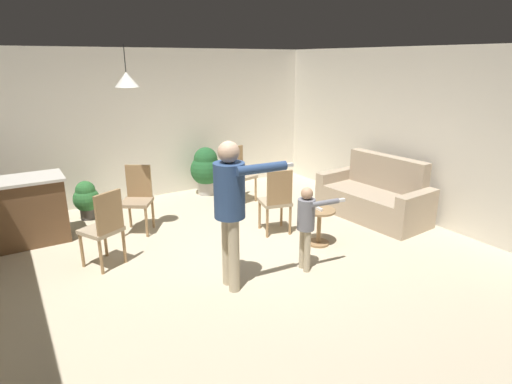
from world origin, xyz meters
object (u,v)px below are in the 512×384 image
object	(u,v)px
person_child	(307,219)
potted_plant_corner	(86,198)
dining_chair_near_wall	(239,172)
dining_chair_spare	(277,199)
kitchen_counter	(18,212)
spare_remote_on_table	(319,209)
dining_chair_by_counter	(104,226)
couch_floral	(375,198)
person_adult	(231,200)
potted_plant_by_wall	(206,169)
side_table_by_couch	(319,222)
dining_chair_centre_back	(138,196)

from	to	relation	value
person_child	potted_plant_corner	bearing A→B (deg)	-141.98
person_child	dining_chair_near_wall	world-z (taller)	person_child
dining_chair_spare	kitchen_counter	bearing A→B (deg)	168.21
dining_chair_near_wall	spare_remote_on_table	xyz separation A→B (m)	(-0.02, -2.29, -0.01)
dining_chair_by_counter	spare_remote_on_table	distance (m)	2.81
couch_floral	person_adult	bearing A→B (deg)	99.29
person_adult	potted_plant_by_wall	bearing A→B (deg)	163.96
dining_chair_by_counter	potted_plant_corner	world-z (taller)	dining_chair_by_counter
person_child	potted_plant_by_wall	world-z (taller)	person_child
dining_chair_spare	potted_plant_by_wall	size ratio (longest dim) A/B	1.09
couch_floral	person_adult	size ratio (longest dim) A/B	1.09
potted_plant_corner	potted_plant_by_wall	size ratio (longest dim) A/B	0.69
side_table_by_couch	potted_plant_corner	distance (m)	3.78
dining_chair_by_counter	dining_chair_spare	bearing A→B (deg)	-32.64
dining_chair_near_wall	person_child	bearing A→B (deg)	64.82
person_adult	person_child	size ratio (longest dim) A/B	1.59
couch_floral	side_table_by_couch	distance (m)	1.53
dining_chair_spare	potted_plant_corner	xyz separation A→B (m)	(-2.28, 2.14, -0.19)
dining_chair_centre_back	spare_remote_on_table	world-z (taller)	dining_chair_centre_back
side_table_by_couch	dining_chair_near_wall	bearing A→B (deg)	89.99
dining_chair_by_counter	dining_chair_near_wall	distance (m)	3.03
kitchen_counter	dining_chair_centre_back	world-z (taller)	dining_chair_centre_back
person_adult	potted_plant_by_wall	distance (m)	3.61
kitchen_counter	person_child	distance (m)	4.00
kitchen_counter	dining_chair_by_counter	bearing A→B (deg)	-56.87
side_table_by_couch	dining_chair_by_counter	xyz separation A→B (m)	(-2.69, 0.88, 0.22)
dining_chair_near_wall	couch_floral	bearing A→B (deg)	115.37
couch_floral	dining_chair_centre_back	bearing A→B (deg)	62.72
side_table_by_couch	person_child	size ratio (longest dim) A/B	0.49
kitchen_counter	dining_chair_centre_back	distance (m)	1.61
dining_chair_near_wall	spare_remote_on_table	world-z (taller)	dining_chair_near_wall
potted_plant_corner	couch_floral	bearing A→B (deg)	-30.64
person_child	dining_chair_spare	distance (m)	1.18
couch_floral	potted_plant_corner	distance (m)	4.72
couch_floral	kitchen_counter	world-z (taller)	couch_floral
dining_chair_centre_back	person_child	bearing A→B (deg)	153.86
dining_chair_near_wall	potted_plant_by_wall	distance (m)	0.76
kitchen_counter	dining_chair_spare	world-z (taller)	dining_chair_spare
dining_chair_by_counter	dining_chair_near_wall	xyz separation A→B (m)	(2.69, 1.40, 0.00)
potted_plant_by_wall	couch_floral	bearing A→B (deg)	-54.77
dining_chair_near_wall	kitchen_counter	bearing A→B (deg)	-11.39
person_adult	person_child	world-z (taller)	person_adult
dining_chair_by_counter	person_child	bearing A→B (deg)	-60.43
potted_plant_corner	dining_chair_near_wall	bearing A→B (deg)	-10.80
kitchen_counter	spare_remote_on_table	xyz separation A→B (m)	(3.54, -2.23, 0.06)
dining_chair_near_wall	potted_plant_by_wall	world-z (taller)	dining_chair_near_wall
dining_chair_spare	side_table_by_couch	bearing A→B (deg)	-51.23
potted_plant_corner	spare_remote_on_table	size ratio (longest dim) A/B	4.90
kitchen_counter	dining_chair_near_wall	distance (m)	3.56
kitchen_counter	dining_chair_centre_back	xyz separation A→B (m)	(1.57, -0.38, 0.07)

